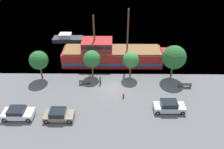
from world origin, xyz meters
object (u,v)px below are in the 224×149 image
Objects in this scene: pirate_ship at (111,55)px; parked_car_curb_front at (18,113)px; parked_car_curb_mid at (59,115)px; parked_car_curb_rear at (169,106)px; moored_boat_dockside at (67,38)px; bench_promenade_west at (85,82)px; pedestrian_walking_near at (100,80)px; fire_hydrant at (123,95)px; bench_promenade_east at (185,85)px.

pirate_ship is 4.79× the size of parked_car_curb_front.
parked_car_curb_mid is 0.92× the size of parked_car_curb_rear.
moored_boat_dockside is at bearing 128.52° from parked_car_curb_rear.
bench_promenade_west is at bearing 72.30° from parked_car_curb_mid.
pedestrian_walking_near is (-9.55, 6.11, 0.05)m from parked_car_curb_rear.
bench_promenade_west is (5.65, -16.20, -0.21)m from moored_boat_dockside.
bench_promenade_west reaches higher than fire_hydrant.
parked_car_curb_mid is 8.04m from bench_promenade_west.
parked_car_curb_mid is (-6.55, -14.42, -1.00)m from pirate_ship.
pedestrian_walking_near reaches higher than fire_hydrant.
pirate_ship reaches higher than moored_boat_dockside.
parked_car_curb_front is at bearing -95.01° from moored_boat_dockside.
fire_hydrant is 4.94m from pedestrian_walking_near.
parked_car_curb_front is 2.11× the size of bench_promenade_east.
parked_car_curb_mid is at bearing -173.48° from parked_car_curb_rear.
bench_promenade_west is 1.07× the size of pedestrian_walking_near.
pirate_ship is 18.54m from parked_car_curb_front.
parked_car_curb_rear is (17.67, -22.20, 0.11)m from moored_boat_dockside.
parked_car_curb_front is at bearing -135.92° from bench_promenade_west.
parked_car_curb_rear is 11.34m from pedestrian_walking_near.
parked_car_curb_rear is 2.42× the size of bench_promenade_west.
pirate_ship is 6.90m from pedestrian_walking_near.
bench_promenade_west is at bearing 177.59° from bench_promenade_east.
parked_car_curb_rear is 13.44m from bench_promenade_west.
pirate_ship is at bearing 76.21° from pedestrian_walking_near.
parked_car_curb_front is 0.96× the size of parked_car_curb_rear.
bench_promenade_east is (21.32, -16.85, -0.21)m from moored_boat_dockside.
moored_boat_dockside reaches higher than parked_car_curb_rear.
pedestrian_walking_near is at bearing -103.79° from pirate_ship.
parked_car_curb_rear is at bearing 4.28° from parked_car_curb_front.
pedestrian_walking_near reaches higher than parked_car_curb_front.
moored_boat_dockside is 28.38m from parked_car_curb_rear.
bench_promenade_east is 13.22m from pedestrian_walking_near.
pedestrian_walking_near reaches higher than parked_car_curb_rear.
bench_promenade_west is (-4.10, -6.76, -1.26)m from pirate_ship.
bench_promenade_west is (2.45, 7.66, -0.25)m from parked_car_curb_mid.
bench_promenade_west is (-15.66, 0.66, -0.01)m from bench_promenade_east.
fire_hydrant is 10.00m from bench_promenade_east.
pirate_ship is 2.95× the size of moored_boat_dockside.
parked_car_curb_rear is at bearing -58.19° from pirate_ship.
fire_hydrant is (1.92, -10.06, -1.28)m from pirate_ship.
pirate_ship is 24.78× the size of fire_hydrant.
bench_promenade_east is at bearing -32.68° from pirate_ship.
parked_car_curb_rear is 6.59m from fire_hydrant.
parked_car_curb_front is 1.04× the size of parked_car_curb_mid.
parked_car_curb_front is 10.76m from bench_promenade_west.
parked_car_curb_front reaches higher than bench_promenade_west.
moored_boat_dockside is at bearing 141.67° from bench_promenade_east.
parked_car_curb_mid is 2.03× the size of bench_promenade_east.
bench_promenade_east is (23.39, 6.83, -0.29)m from parked_car_curb_front.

